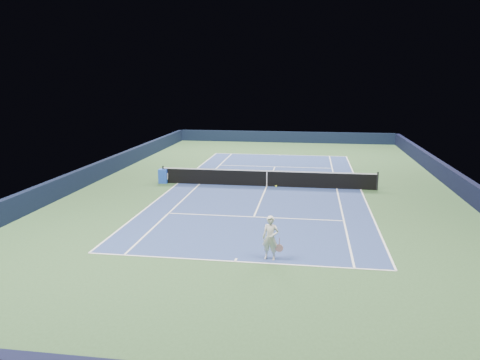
# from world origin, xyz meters

# --- Properties ---
(ground) EXTENTS (40.00, 40.00, 0.00)m
(ground) POSITION_xyz_m (0.00, 0.00, 0.00)
(ground) COLOR #2E4D2A
(ground) RESTS_ON ground
(wall_far) EXTENTS (22.00, 0.35, 1.10)m
(wall_far) POSITION_xyz_m (0.00, 19.82, 0.55)
(wall_far) COLOR black
(wall_far) RESTS_ON ground
(wall_right) EXTENTS (0.35, 40.00, 1.10)m
(wall_right) POSITION_xyz_m (10.82, 0.00, 0.55)
(wall_right) COLOR black
(wall_right) RESTS_ON ground
(wall_left) EXTENTS (0.35, 40.00, 1.10)m
(wall_left) POSITION_xyz_m (-10.82, 0.00, 0.55)
(wall_left) COLOR black
(wall_left) RESTS_ON ground
(court_surface) EXTENTS (10.97, 23.77, 0.01)m
(court_surface) POSITION_xyz_m (0.00, 0.00, 0.00)
(court_surface) COLOR navy
(court_surface) RESTS_ON ground
(baseline_far) EXTENTS (10.97, 0.08, 0.00)m
(baseline_far) POSITION_xyz_m (0.00, 11.88, 0.01)
(baseline_far) COLOR white
(baseline_far) RESTS_ON ground
(baseline_near) EXTENTS (10.97, 0.08, 0.00)m
(baseline_near) POSITION_xyz_m (0.00, -11.88, 0.01)
(baseline_near) COLOR white
(baseline_near) RESTS_ON ground
(sideline_doubles_right) EXTENTS (0.08, 23.77, 0.00)m
(sideline_doubles_right) POSITION_xyz_m (5.49, 0.00, 0.01)
(sideline_doubles_right) COLOR white
(sideline_doubles_right) RESTS_ON ground
(sideline_doubles_left) EXTENTS (0.08, 23.77, 0.00)m
(sideline_doubles_left) POSITION_xyz_m (-5.49, 0.00, 0.01)
(sideline_doubles_left) COLOR white
(sideline_doubles_left) RESTS_ON ground
(sideline_singles_right) EXTENTS (0.08, 23.77, 0.00)m
(sideline_singles_right) POSITION_xyz_m (4.12, 0.00, 0.01)
(sideline_singles_right) COLOR white
(sideline_singles_right) RESTS_ON ground
(sideline_singles_left) EXTENTS (0.08, 23.77, 0.00)m
(sideline_singles_left) POSITION_xyz_m (-4.12, 0.00, 0.01)
(sideline_singles_left) COLOR white
(sideline_singles_left) RESTS_ON ground
(service_line_far) EXTENTS (8.23, 0.08, 0.00)m
(service_line_far) POSITION_xyz_m (0.00, 6.40, 0.01)
(service_line_far) COLOR white
(service_line_far) RESTS_ON ground
(service_line_near) EXTENTS (8.23, 0.08, 0.00)m
(service_line_near) POSITION_xyz_m (0.00, -6.40, 0.01)
(service_line_near) COLOR white
(service_line_near) RESTS_ON ground
(center_service_line) EXTENTS (0.08, 12.80, 0.00)m
(center_service_line) POSITION_xyz_m (0.00, 0.00, 0.01)
(center_service_line) COLOR white
(center_service_line) RESTS_ON ground
(center_mark_far) EXTENTS (0.08, 0.30, 0.00)m
(center_mark_far) POSITION_xyz_m (0.00, 11.73, 0.01)
(center_mark_far) COLOR white
(center_mark_far) RESTS_ON ground
(center_mark_near) EXTENTS (0.08, 0.30, 0.00)m
(center_mark_near) POSITION_xyz_m (0.00, -11.73, 0.01)
(center_mark_near) COLOR white
(center_mark_near) RESTS_ON ground
(tennis_net) EXTENTS (12.90, 0.10, 1.07)m
(tennis_net) POSITION_xyz_m (0.00, 0.00, 0.50)
(tennis_net) COLOR black
(tennis_net) RESTS_ON ground
(sponsor_cube) EXTENTS (0.59, 0.49, 0.87)m
(sponsor_cube) POSITION_xyz_m (-6.40, 0.00, 0.43)
(sponsor_cube) COLOR blue
(sponsor_cube) RESTS_ON ground
(tennis_player) EXTENTS (0.78, 1.27, 2.48)m
(tennis_player) POSITION_xyz_m (1.21, -11.48, 0.80)
(tennis_player) COLOR silver
(tennis_player) RESTS_ON ground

